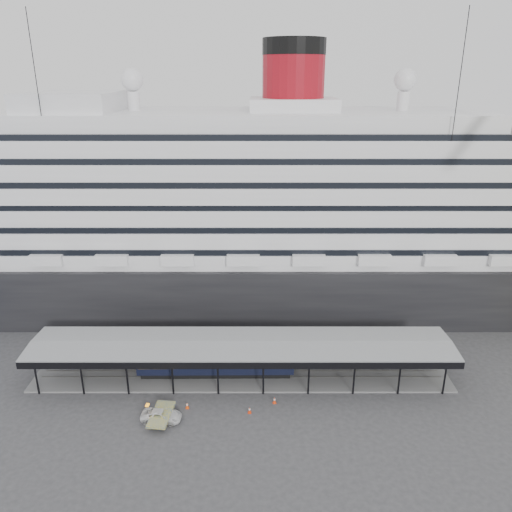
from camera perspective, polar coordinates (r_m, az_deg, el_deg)
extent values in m
plane|color=#343436|center=(65.91, -1.77, -15.91)|extent=(200.00, 200.00, 0.00)
cube|color=black|center=(91.66, -1.22, -1.40)|extent=(130.00, 30.00, 10.00)
cylinder|color=maroon|center=(85.32, 4.30, 19.26)|extent=(10.00, 10.00, 9.00)
cylinder|color=black|center=(85.38, 4.40, 22.78)|extent=(10.10, 10.10, 2.50)
sphere|color=silver|center=(87.41, -13.97, 18.97)|extent=(3.60, 3.60, 3.60)
sphere|color=silver|center=(88.43, 16.68, 18.75)|extent=(3.60, 3.60, 3.60)
cube|color=slate|center=(69.93, -1.65, -13.41)|extent=(56.00, 8.00, 0.24)
cube|color=slate|center=(69.25, -1.67, -13.63)|extent=(54.00, 0.08, 0.10)
cube|color=slate|center=(70.45, -1.63, -12.97)|extent=(54.00, 0.08, 0.10)
cube|color=black|center=(63.80, -1.80, -12.42)|extent=(56.00, 0.18, 0.90)
cube|color=black|center=(71.52, -1.59, -8.51)|extent=(56.00, 0.18, 0.90)
cube|color=slate|center=(67.25, -1.69, -9.82)|extent=(56.00, 9.00, 0.24)
cylinder|color=black|center=(82.52, -22.43, 8.10)|extent=(0.12, 0.12, 47.21)
cylinder|color=black|center=(80.10, 20.90, 7.97)|extent=(0.12, 0.12, 47.21)
imported|color=silver|center=(63.05, -10.75, -17.48)|extent=(5.00, 2.69, 1.33)
cube|color=black|center=(69.87, -4.58, -13.06)|extent=(20.04, 2.45, 0.67)
cube|color=black|center=(69.40, -4.60, -12.47)|extent=(20.99, 2.84, 1.05)
cube|color=#CAB692|center=(68.79, -4.63, -11.67)|extent=(20.99, 2.88, 1.24)
cube|color=black|center=(68.36, -4.65, -11.09)|extent=(20.99, 2.84, 0.38)
cube|color=#EE4A0D|center=(64.81, -7.86, -16.83)|extent=(0.48, 0.48, 0.03)
cone|color=#EE4A0D|center=(64.56, -7.88, -16.54)|extent=(0.40, 0.40, 0.81)
cylinder|color=white|center=(64.51, -7.88, -16.48)|extent=(0.26, 0.26, 0.16)
cube|color=red|center=(63.54, -0.74, -17.47)|extent=(0.45, 0.45, 0.03)
cone|color=red|center=(63.29, -0.74, -17.18)|extent=(0.38, 0.38, 0.81)
cylinder|color=white|center=(63.24, -0.74, -17.12)|extent=(0.26, 0.26, 0.16)
cube|color=red|center=(65.10, 2.12, -16.42)|extent=(0.51, 0.51, 0.03)
cone|color=red|center=(64.85, 2.12, -16.13)|extent=(0.43, 0.43, 0.81)
cylinder|color=white|center=(64.81, 2.12, -16.08)|extent=(0.26, 0.26, 0.16)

